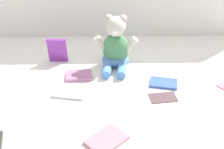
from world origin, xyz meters
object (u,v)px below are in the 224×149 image
Objects in this scene: teddy_bear at (116,48)px; book_case_0 at (69,92)px; book_case_3 at (107,140)px; book_case_7 at (57,50)px; book_case_5 at (163,97)px; book_case_6 at (79,76)px; book_case_2 at (164,83)px.

teddy_bear reaches higher than book_case_0.
book_case_7 reaches higher than book_case_3.
teddy_bear is at bearing -5.27° from book_case_7.
book_case_7 is at bearing 50.08° from book_case_5.
book_case_6 reaches higher than book_case_5.
book_case_0 is 0.29m from book_case_7.
book_case_0 is (-0.21, -0.23, -0.09)m from teddy_bear.
teddy_bear is at bearing 28.94° from book_case_5.
teddy_bear is 2.15× the size of book_case_2.
teddy_bear is 1.89× the size of book_case_3.
book_case_0 is 1.23× the size of book_case_5.
book_case_0 is 0.33m from book_case_3.
book_case_5 is 0.90× the size of book_case_7.
book_case_0 is 0.42m from book_case_2.
book_case_3 is 1.16× the size of book_case_6.
book_case_6 is (-0.17, -0.10, -0.09)m from teddy_bear.
teddy_bear is at bearing 116.83° from book_case_6.
book_case_7 reaches higher than book_case_6.
book_case_2 is at bearing -32.29° from teddy_bear.
book_case_7 is at bearing 79.92° from book_case_2.
book_case_2 is at bearing 76.66° from book_case_6.
book_case_2 is (0.42, 0.06, -0.00)m from book_case_0.
teddy_bear is 1.86× the size of book_case_0.
book_case_2 is at bearing -19.62° from book_case_7.
book_case_0 reaches higher than book_case_5.
book_case_0 is at bearing -12.72° from book_case_3.
book_case_7 is (-0.29, 0.04, -0.03)m from teddy_bear.
book_case_2 is at bearing -78.39° from book_case_3.
book_case_5 is at bearing -48.14° from teddy_bear.
teddy_bear reaches higher than book_case_5.
book_case_3 is 0.43m from book_case_6.
book_case_3 is 1.09× the size of book_case_7.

